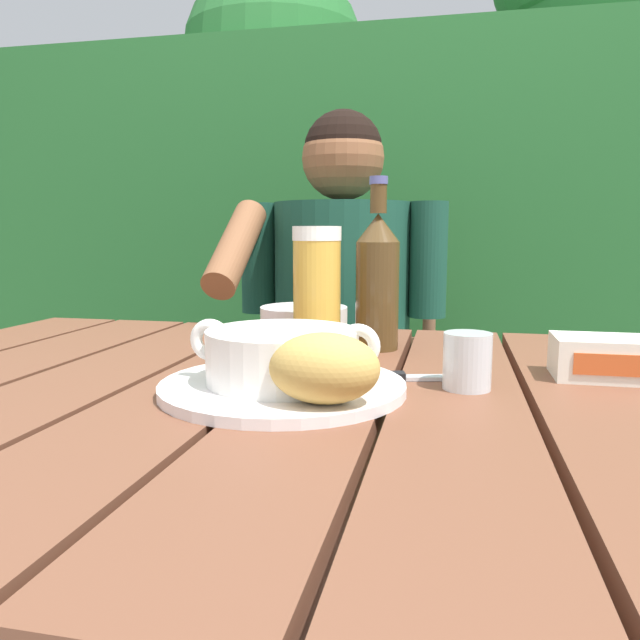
% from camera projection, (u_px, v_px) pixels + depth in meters
% --- Properties ---
extents(dining_table, '(1.37, 0.91, 0.78)m').
position_uv_depth(dining_table, '(325.00, 465.00, 0.73)').
color(dining_table, brown).
rests_on(dining_table, ground_plane).
extents(hedge_backdrop, '(3.98, 0.85, 2.29)m').
position_uv_depth(hedge_backdrop, '(437.00, 212.00, 2.20)').
color(hedge_backdrop, '#24602B').
rests_on(hedge_backdrop, ground_plane).
extents(chair_near_diner, '(0.43, 0.43, 1.03)m').
position_uv_depth(chair_near_diner, '(352.00, 409.00, 1.65)').
color(chair_near_diner, brown).
rests_on(chair_near_diner, ground_plane).
extents(person_eating, '(0.48, 0.47, 1.24)m').
position_uv_depth(person_eating, '(338.00, 333.00, 1.42)').
color(person_eating, '#174433').
rests_on(person_eating, ground_plane).
extents(serving_plate, '(0.28, 0.28, 0.01)m').
position_uv_depth(serving_plate, '(283.00, 387.00, 0.70)').
color(serving_plate, white).
rests_on(serving_plate, dining_table).
extents(soup_bowl, '(0.22, 0.17, 0.07)m').
position_uv_depth(soup_bowl, '(282.00, 354.00, 0.70)').
color(soup_bowl, white).
rests_on(soup_bowl, serving_plate).
extents(bread_roll, '(0.12, 0.09, 0.07)m').
position_uv_depth(bread_roll, '(324.00, 368.00, 0.61)').
color(bread_roll, tan).
rests_on(bread_roll, serving_plate).
extents(beer_glass, '(0.07, 0.07, 0.19)m').
position_uv_depth(beer_glass, '(317.00, 289.00, 0.92)').
color(beer_glass, gold).
rests_on(beer_glass, dining_table).
extents(beer_bottle, '(0.07, 0.07, 0.27)m').
position_uv_depth(beer_bottle, '(377.00, 279.00, 0.94)').
color(beer_bottle, '#4B3519').
rests_on(beer_bottle, dining_table).
extents(water_glass_small, '(0.06, 0.06, 0.07)m').
position_uv_depth(water_glass_small, '(467.00, 361.00, 0.71)').
color(water_glass_small, silver).
rests_on(water_glass_small, dining_table).
extents(butter_tub, '(0.11, 0.09, 0.05)m').
position_uv_depth(butter_tub, '(601.00, 358.00, 0.76)').
color(butter_tub, white).
rests_on(butter_tub, dining_table).
extents(table_knife, '(0.17, 0.06, 0.01)m').
position_uv_depth(table_knife, '(402.00, 377.00, 0.76)').
color(table_knife, silver).
rests_on(table_knife, dining_table).
extents(diner_bowl, '(0.15, 0.15, 0.05)m').
position_uv_depth(diner_bowl, '(304.00, 321.00, 1.07)').
color(diner_bowl, white).
rests_on(diner_bowl, dining_table).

